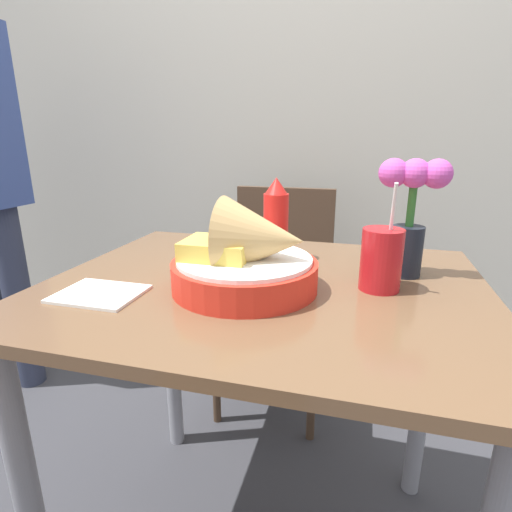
{
  "coord_description": "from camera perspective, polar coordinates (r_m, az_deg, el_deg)",
  "views": [
    {
      "loc": [
        0.19,
        -0.78,
        1.06
      ],
      "look_at": [
        -0.01,
        -0.01,
        0.82
      ],
      "focal_mm": 28.0,
      "sensor_mm": 36.0,
      "label": 1
    }
  ],
  "objects": [
    {
      "name": "chair_far_window",
      "position": [
        1.62,
        3.39,
        -3.13
      ],
      "size": [
        0.4,
        0.4,
        0.86
      ],
      "color": "#473323",
      "rests_on": "ground_plane"
    },
    {
      "name": "food_basket",
      "position": [
        0.79,
        -0.85,
        -0.31
      ],
      "size": [
        0.29,
        0.29,
        0.19
      ],
      "color": "red",
      "rests_on": "dining_table"
    },
    {
      "name": "flower_vase",
      "position": [
        0.92,
        21.29,
        6.48
      ],
      "size": [
        0.15,
        0.07,
        0.25
      ],
      "color": "black",
      "rests_on": "dining_table"
    },
    {
      "name": "dining_table",
      "position": [
        0.91,
        1.16,
        -11.51
      ],
      "size": [
        0.92,
        0.73,
        0.76
      ],
      "color": "brown",
      "rests_on": "ground_plane"
    },
    {
      "name": "drink_cup",
      "position": [
        0.83,
        17.44,
        -0.74
      ],
      "size": [
        0.08,
        0.08,
        0.22
      ],
      "color": "red",
      "rests_on": "dining_table"
    },
    {
      "name": "napkin",
      "position": [
        0.84,
        -21.44,
        -5.04
      ],
      "size": [
        0.16,
        0.13,
        0.01
      ],
      "color": "white",
      "rests_on": "dining_table"
    },
    {
      "name": "ketchup_bottle",
      "position": [
        0.99,
        2.85,
        5.08
      ],
      "size": [
        0.06,
        0.06,
        0.2
      ],
      "color": "red",
      "rests_on": "dining_table"
    },
    {
      "name": "wall_window",
      "position": [
        1.92,
        10.18,
        23.67
      ],
      "size": [
        7.0,
        0.06,
        2.6
      ],
      "color": "#B7B2A3",
      "rests_on": "ground_plane"
    }
  ]
}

